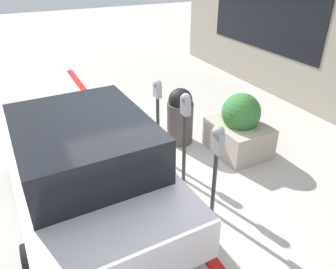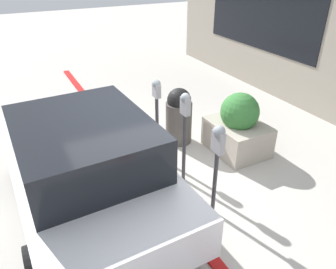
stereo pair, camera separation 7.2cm
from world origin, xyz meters
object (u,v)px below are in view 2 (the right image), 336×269
parking_meter_second (185,121)px  parking_meter_middle (157,103)px  planter_box (238,128)px  parked_car_front (85,165)px  trash_bin (179,116)px  parking_meter_nearest (217,150)px

parking_meter_second → parking_meter_middle: bearing=5.6°
parking_meter_middle → planter_box: 1.64m
parking_meter_middle → parked_car_front: 1.72m
parked_car_front → parking_meter_second: bearing=-93.0°
parking_meter_second → trash_bin: (1.18, -0.56, -0.55)m
parking_meter_second → parked_car_front: parking_meter_second is taller
parking_meter_middle → planter_box: size_ratio=1.30×
parking_meter_nearest → parking_meter_second: 0.88m
parked_car_front → planter_box: bearing=-85.7°
parking_meter_middle → trash_bin: bearing=-61.0°
parking_meter_second → parking_meter_nearest: bearing=179.3°
parking_meter_second → planter_box: bearing=-75.6°
parked_car_front → trash_bin: 2.43m
parking_meter_nearest → trash_bin: (2.06, -0.57, -0.50)m
parking_meter_middle → parked_car_front: (-0.79, 1.49, -0.32)m
parking_meter_nearest → trash_bin: size_ratio=1.27×
planter_box → parked_car_front: bearing=96.2°
parking_meter_second → trash_bin: bearing=-25.5°
parking_meter_second → trash_bin: 1.42m
parking_meter_nearest → trash_bin: 2.20m
parking_meter_second → planter_box: (0.35, -1.37, -0.62)m
planter_box → trash_bin: (0.83, 0.81, 0.07)m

